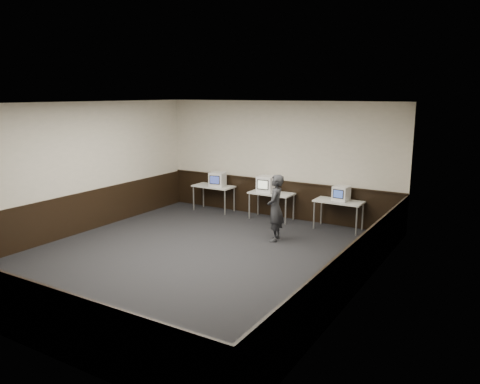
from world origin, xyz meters
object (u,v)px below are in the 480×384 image
object	(u,v)px
emac_right	(341,193)
person	(275,208)
desk_center	(271,195)
emac_center	(266,184)
emac_left	(217,179)
desk_right	(339,203)
desk_left	(214,188)

from	to	relation	value
emac_right	person	xyz separation A→B (m)	(-1.00, -1.67, -0.15)
desk_center	emac_center	distance (m)	0.33
desk_center	emac_left	xyz separation A→B (m)	(-1.74, -0.03, 0.28)
emac_left	person	xyz separation A→B (m)	(2.68, -1.60, -0.17)
desk_right	emac_left	distance (m)	3.65
desk_left	person	size ratio (longest dim) A/B	0.77
desk_right	emac_right	size ratio (longest dim) A/B	2.87
desk_left	person	distance (m)	3.28
desk_center	person	bearing A→B (deg)	-60.04
emac_left	emac_center	size ratio (longest dim) A/B	1.02
desk_left	desk_center	size ratio (longest dim) A/B	1.00
emac_left	emac_right	bearing A→B (deg)	-10.70
desk_right	emac_center	distance (m)	2.08
desk_left	emac_left	xyz separation A→B (m)	(0.16, -0.03, 0.28)
emac_center	desk_right	bearing A→B (deg)	-3.63
emac_right	person	size ratio (longest dim) A/B	0.27
desk_right	emac_center	world-z (taller)	emac_center
desk_right	person	xyz separation A→B (m)	(-0.96, -1.63, 0.10)
desk_center	emac_right	world-z (taller)	emac_right
desk_left	desk_right	xyz separation A→B (m)	(3.80, 0.00, 0.00)
desk_center	emac_right	size ratio (longest dim) A/B	2.87
emac_left	desk_right	bearing A→B (deg)	-11.26
desk_left	emac_center	bearing A→B (deg)	0.05
desk_center	emac_center	bearing A→B (deg)	179.50
emac_right	desk_center	bearing A→B (deg)	-175.43
emac_center	desk_center	bearing A→B (deg)	-4.09
emac_left	emac_center	distance (m)	1.57
desk_center	emac_left	size ratio (longest dim) A/B	2.36
desk_left	emac_center	xyz separation A→B (m)	(1.74, 0.00, 0.29)
desk_left	emac_right	distance (m)	3.85
desk_right	emac_right	world-z (taller)	emac_right
desk_right	emac_left	world-z (taller)	emac_left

